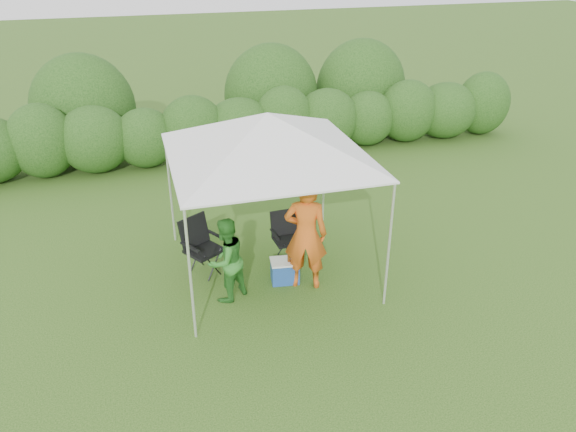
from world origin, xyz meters
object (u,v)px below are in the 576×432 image
object	(u,v)px
chair_right	(286,233)
chair_left	(200,242)
man	(306,235)
cooler	(285,271)
woman	(226,260)
canopy	(268,135)

from	to	relation	value
chair_right	chair_left	distance (m)	1.55
chair_right	chair_left	world-z (taller)	chair_left
chair_right	man	distance (m)	1.06
chair_left	cooler	bearing A→B (deg)	-60.08
chair_right	cooler	distance (m)	0.85
man	woman	size ratio (longest dim) A/B	1.36
woman	cooler	distance (m)	1.16
woman	chair_left	bearing A→B (deg)	-105.02
man	cooler	distance (m)	0.84
chair_right	man	size ratio (longest dim) A/B	0.46
canopy	chair_right	bearing A→B (deg)	38.71
canopy	chair_left	world-z (taller)	canopy
chair_left	cooler	distance (m)	1.53
woman	cooler	size ratio (longest dim) A/B	2.72
chair_left	man	bearing A→B (deg)	-61.05
canopy	cooler	xyz separation A→B (m)	(0.15, -0.45, -2.26)
canopy	cooler	world-z (taller)	canopy
cooler	canopy	bearing A→B (deg)	116.30
woman	cooler	xyz separation A→B (m)	(1.02, 0.21, -0.50)
canopy	man	xyz separation A→B (m)	(0.45, -0.64, -1.50)
canopy	chair_right	distance (m)	2.03
chair_left	woman	world-z (taller)	woman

